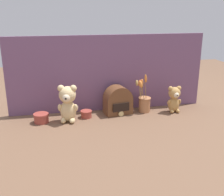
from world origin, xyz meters
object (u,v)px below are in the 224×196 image
object	(u,v)px
teddy_bear_large	(68,103)
teddy_bear_medium	(174,99)
flower_vase	(144,101)
vintage_radio	(118,102)
decorative_tin_tall	(41,118)
decorative_tin_short	(86,114)

from	to	relation	value
teddy_bear_large	teddy_bear_medium	distance (m)	0.79
flower_vase	vintage_radio	size ratio (longest dim) A/B	1.39
vintage_radio	flower_vase	bearing A→B (deg)	0.29
flower_vase	decorative_tin_tall	world-z (taller)	flower_vase
flower_vase	teddy_bear_large	bearing A→B (deg)	-171.88
vintage_radio	decorative_tin_short	size ratio (longest dim) A/B	2.62
teddy_bear_medium	decorative_tin_tall	xyz separation A→B (m)	(-0.97, -0.01, -0.07)
flower_vase	decorative_tin_tall	xyz separation A→B (m)	(-0.75, -0.06, -0.05)
teddy_bear_medium	decorative_tin_short	distance (m)	0.67
decorative_tin_tall	flower_vase	bearing A→B (deg)	4.74
decorative_tin_tall	decorative_tin_short	world-z (taller)	decorative_tin_tall
decorative_tin_tall	teddy_bear_large	bearing A→B (deg)	-5.84
teddy_bear_large	teddy_bear_medium	world-z (taller)	teddy_bear_large
flower_vase	decorative_tin_short	distance (m)	0.45
decorative_tin_tall	decorative_tin_short	size ratio (longest dim) A/B	1.28
flower_vase	decorative_tin_short	world-z (taller)	flower_vase
vintage_radio	teddy_bear_large	bearing A→B (deg)	-167.68
teddy_bear_large	decorative_tin_tall	distance (m)	0.21
vintage_radio	decorative_tin_tall	bearing A→B (deg)	-173.64
teddy_bear_large	flower_vase	world-z (taller)	flower_vase
teddy_bear_medium	vintage_radio	world-z (taller)	vintage_radio
teddy_bear_medium	flower_vase	bearing A→B (deg)	167.42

